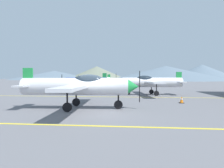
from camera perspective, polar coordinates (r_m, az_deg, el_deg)
ground_plane at (r=11.64m, az=-5.66°, el=-8.56°), size 400.00×400.00×0.00m
apron_line_near at (r=8.46m, az=-10.14°, el=-12.66°), size 80.00×0.16×0.01m
apron_line_far at (r=19.98m, az=-0.94°, el=-4.03°), size 80.00×0.16×0.01m
airplane_near at (r=12.59m, az=-10.10°, el=-0.56°), size 8.10×9.32×2.79m
airplane_mid at (r=22.53m, az=11.67°, el=0.63°), size 8.15×9.35×2.79m
airplane_far at (r=30.21m, az=-8.79°, el=1.03°), size 8.16×9.33×2.79m
airplane_back at (r=43.19m, az=-5.56°, el=1.39°), size 8.16×9.34×2.79m
car_sedan at (r=42.70m, az=17.93°, el=0.31°), size 4.63×2.93×1.62m
traffic_cone_side at (r=16.25m, az=20.94°, el=-4.60°), size 0.36×0.36×0.59m
hill_left at (r=165.93m, az=-17.62°, el=2.65°), size 74.01×74.01×7.58m
hill_centerleft at (r=161.40m, az=-4.77°, el=3.48°), size 54.03×54.03×11.63m
hill_centerright at (r=131.19m, az=16.41°, el=3.30°), size 80.11×80.11×9.81m
hill_right at (r=170.01m, az=26.21°, el=3.37°), size 57.52×57.52×12.69m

